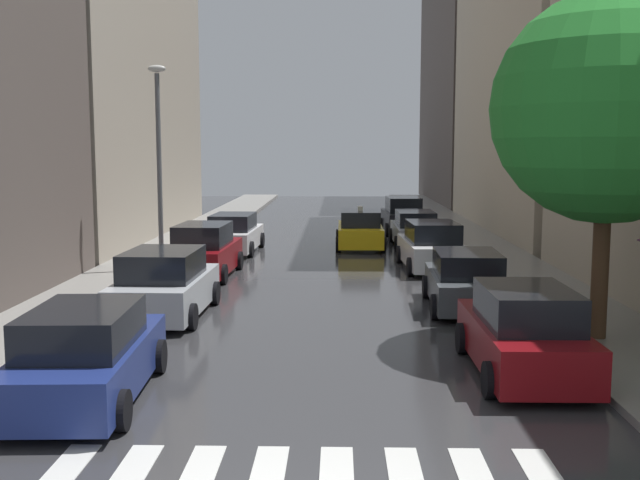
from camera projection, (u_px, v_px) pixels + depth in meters
name	position (u px, v px, depth m)	size (l,w,h in m)	color
ground_plane	(327.00, 251.00, 31.22)	(28.00, 72.00, 0.04)	#343436
sidewalk_left	(173.00, 248.00, 31.37)	(3.00, 72.00, 0.15)	gray
sidewalk_right	(484.00, 249.00, 31.04)	(3.00, 72.00, 0.15)	gray
building_left_mid	(96.00, 19.00, 35.18)	(6.00, 20.02, 20.64)	#9E9384
building_right_mid	(548.00, 19.00, 37.73)	(6.00, 20.48, 21.49)	#B2A38C
building_right_far	(472.00, 73.00, 58.91)	(6.00, 20.39, 20.29)	#564C47
parked_car_left_nearest	(87.00, 356.00, 12.58)	(2.20, 4.56, 1.63)	navy
parked_car_left_second	(165.00, 285.00, 18.88)	(2.25, 4.44, 1.72)	#B2B7BF
parked_car_left_third	(204.00, 252.00, 24.84)	(2.14, 4.51, 1.78)	maroon
parked_car_left_fourth	(234.00, 234.00, 30.71)	(2.17, 4.64, 1.60)	silver
parked_car_right_nearest	(524.00, 334.00, 14.00)	(2.01, 4.27, 1.70)	maroon
parked_car_right_second	(466.00, 282.00, 19.80)	(2.17, 4.17, 1.56)	#474C51
parked_car_right_third	(432.00, 247.00, 26.30)	(2.24, 4.59, 1.70)	silver
parked_car_right_fourth	(415.00, 230.00, 32.43)	(2.00, 4.69, 1.57)	#B2B7BF
parked_car_right_fifth	(403.00, 216.00, 37.70)	(2.17, 4.38, 1.83)	black
taxi_midroad	(360.00, 230.00, 32.05)	(2.08, 4.37, 1.81)	yellow
street_tree_right	(608.00, 108.00, 15.69)	(4.90, 4.90, 7.39)	#513823
lamp_post_left	(159.00, 153.00, 24.95)	(0.60, 0.28, 6.83)	#595B60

